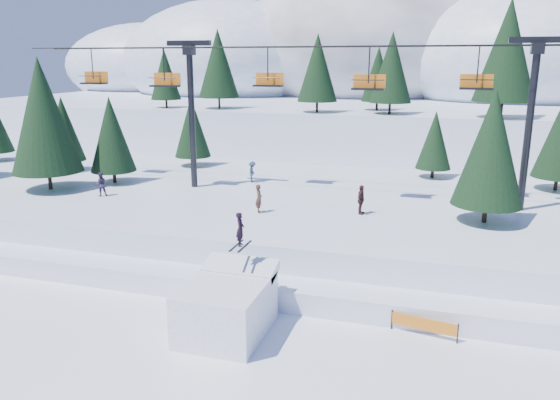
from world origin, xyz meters
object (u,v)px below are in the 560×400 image
(banner_far, at_px, (426,306))
(banner_near, at_px, (424,324))
(jump_kicker, at_px, (227,306))
(chairlift, at_px, (337,94))

(banner_far, bearing_deg, banner_near, -90.61)
(banner_far, bearing_deg, jump_kicker, -154.10)
(jump_kicker, height_order, banner_near, jump_kicker)
(jump_kicker, bearing_deg, banner_near, 14.35)
(chairlift, bearing_deg, banner_far, -60.05)
(jump_kicker, bearing_deg, banner_far, 25.90)
(jump_kicker, relative_size, banner_near, 1.78)
(jump_kicker, relative_size, chairlift, 0.11)
(chairlift, height_order, banner_near, chairlift)
(jump_kicker, distance_m, banner_near, 8.47)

